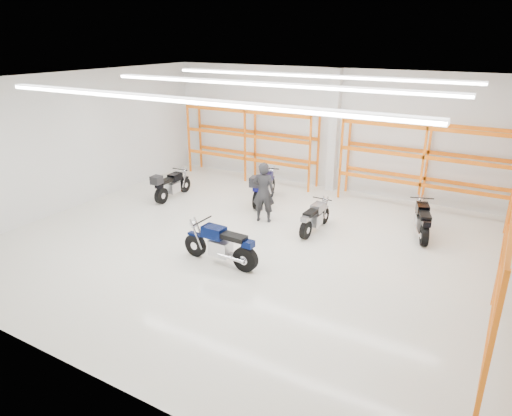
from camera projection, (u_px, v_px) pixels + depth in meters
The scene contains 11 objects.
ground at pixel (255, 245), 12.93m from camera, with size 14.00×14.00×0.00m, color silver.
room_shell at pixel (255, 130), 11.79m from camera, with size 14.02×12.02×4.51m.
motorcycle_main at pixel (223, 246), 11.69m from camera, with size 2.25×0.74×1.10m.
motorcycle_back_a at pixel (170, 186), 16.40m from camera, with size 0.66×2.06×1.06m.
motorcycle_back_b at pixel (263, 188), 15.95m from camera, with size 0.91×2.34×1.21m.
motorcycle_back_c at pixel (314, 219), 13.67m from camera, with size 0.62×1.87×0.92m.
motorcycle_back_d at pixel (422, 221), 13.36m from camera, with size 0.88×2.01×1.02m.
standing_man at pixel (263, 192), 14.29m from camera, with size 0.71×0.46×1.94m, color black.
structural_column at pixel (334, 131), 16.84m from camera, with size 0.32×0.32×4.50m, color white.
pallet_racking_back_left at pixel (250, 136), 18.32m from camera, with size 5.67×0.87×3.00m.
pallet_racking_back_right at pixel (426, 157), 15.14m from camera, with size 5.67×0.87×3.00m.
Camera 1 is at (5.89, -10.12, 5.59)m, focal length 32.00 mm.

